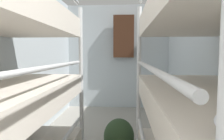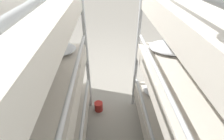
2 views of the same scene
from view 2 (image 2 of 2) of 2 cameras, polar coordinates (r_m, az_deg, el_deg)
name	(u,v)px [view 2 (image 2 of 2)]	position (r m, az deg, el deg)	size (l,w,h in m)	color
ground_plane	(111,81)	(3.11, -0.45, -3.72)	(20.00, 20.00, 0.00)	gray
bunk_stack_left_near	(203,96)	(1.62, 27.65, -7.63)	(0.82, 1.91, 1.73)	silver
bunk_stack_right_near	(26,101)	(1.54, -26.14, -9.16)	(0.82, 1.91, 1.73)	silver
tin_can	(99,107)	(2.54, -4.39, -11.80)	(0.12, 0.12, 0.13)	#AD231E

